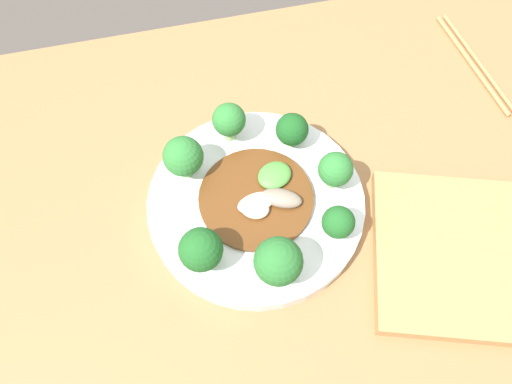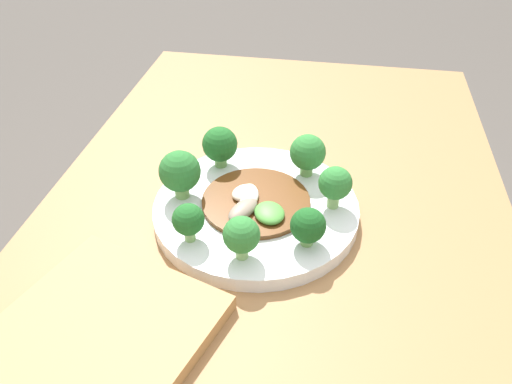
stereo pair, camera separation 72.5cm
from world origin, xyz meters
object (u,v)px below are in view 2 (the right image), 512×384
object	(u,v)px
plate	(256,209)
stirfry_center	(255,202)
broccoli_north	(335,184)
broccoli_southwest	(220,145)
broccoli_northwest	(308,153)
cutting_board	(85,350)
broccoli_east	(241,235)
broccoli_northeast	(308,226)
broccoli_southeast	(188,220)
broccoli_south	(180,172)

from	to	relation	value
plate	stirfry_center	world-z (taller)	stirfry_center
plate	broccoli_north	bearing A→B (deg)	96.68
stirfry_center	broccoli_southwest	bearing A→B (deg)	-142.16
stirfry_center	plate	bearing A→B (deg)	167.07
broccoli_northwest	cutting_board	world-z (taller)	broccoli_northwest
broccoli_east	stirfry_center	bearing A→B (deg)	-179.08
broccoli_northeast	broccoli_north	bearing A→B (deg)	160.39
broccoli_southwest	broccoli_east	bearing A→B (deg)	20.43
broccoli_east	stirfry_center	xyz separation A→B (m)	(-0.10, -0.00, -0.03)
broccoli_southeast	broccoli_southwest	world-z (taller)	broccoli_southwest
plate	broccoli_southeast	distance (m)	0.12
broccoli_south	broccoli_northeast	world-z (taller)	broccoli_south
broccoli_north	cutting_board	size ratio (longest dim) A/B	0.20
broccoli_south	broccoli_northwest	distance (m)	0.19
plate	broccoli_northwest	size ratio (longest dim) A/B	4.36
broccoli_north	broccoli_east	bearing A→B (deg)	-42.00
broccoli_northwest	broccoli_northeast	bearing A→B (deg)	5.50
broccoli_northeast	stirfry_center	world-z (taller)	broccoli_northeast
plate	broccoli_southwest	xyz separation A→B (m)	(-0.08, -0.07, 0.05)
broccoli_southeast	stirfry_center	distance (m)	0.11
stirfry_center	broccoli_north	bearing A→B (deg)	99.28
broccoli_south	cutting_board	bearing A→B (deg)	-7.18
broccoli_northeast	cutting_board	xyz separation A→B (m)	(0.19, -0.21, -0.04)
broccoli_northwest	broccoli_northeast	size ratio (longest dim) A/B	1.24
stirfry_center	broccoli_northeast	bearing A→B (deg)	51.06
broccoli_east	broccoli_northwest	world-z (taller)	broccoli_northwest
broccoli_south	broccoli_northeast	bearing A→B (deg)	69.87
broccoli_northeast	plate	bearing A→B (deg)	-131.54
broccoli_southeast	broccoli_north	world-z (taller)	broccoli_north
broccoli_north	broccoli_northwest	world-z (taller)	broccoli_northwest
plate	broccoli_east	distance (m)	0.11
broccoli_southwest	broccoli_north	size ratio (longest dim) A/B	1.03
broccoli_southwest	broccoli_east	xyz separation A→B (m)	(0.19, 0.07, -0.00)
broccoli_east	broccoli_northeast	world-z (taller)	broccoli_east
broccoli_northeast	stirfry_center	size ratio (longest dim) A/B	0.35
broccoli_southeast	plate	bearing A→B (deg)	140.55
broccoli_southwest	broccoli_east	size ratio (longest dim) A/B	1.10
broccoli_northwest	stirfry_center	bearing A→B (deg)	-36.28
broccoli_southwest	broccoli_north	bearing A→B (deg)	68.13
broccoli_southwest	cutting_board	xyz separation A→B (m)	(0.34, -0.07, -0.05)
broccoli_southeast	broccoli_north	size ratio (longest dim) A/B	0.86
broccoli_north	cutting_board	bearing A→B (deg)	-42.22
cutting_board	stirfry_center	bearing A→B (deg)	151.41
broccoli_northeast	broccoli_east	bearing A→B (deg)	-64.61
broccoli_east	broccoli_northwest	distance (m)	0.20
broccoli_southeast	broccoli_east	size ratio (longest dim) A/B	0.92
broccoli_east	broccoli_northwest	size ratio (longest dim) A/B	0.90
broccoli_south	broccoli_east	xyz separation A→B (m)	(0.10, 0.11, -0.01)
cutting_board	broccoli_east	bearing A→B (deg)	137.62
cutting_board	broccoli_northeast	bearing A→B (deg)	131.17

